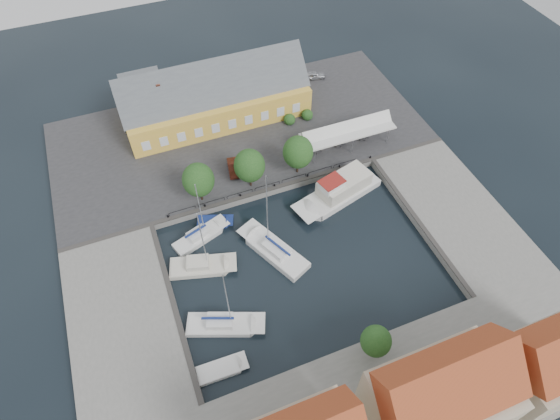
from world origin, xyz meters
name	(u,v)px	position (x,y,z in m)	size (l,w,h in m)	color
ground	(297,252)	(0.00, 0.00, 0.00)	(140.00, 140.00, 0.00)	black
north_quay	(240,135)	(0.00, 23.00, 0.50)	(56.00, 26.00, 1.00)	#2D2D30
west_quay	(125,323)	(-22.00, -2.00, 0.50)	(12.00, 24.00, 1.00)	slate
east_quay	(454,211)	(22.00, -2.00, 0.50)	(12.00, 24.00, 1.00)	slate
south_bank	(379,412)	(0.00, -21.00, 0.50)	(56.00, 14.00, 1.00)	slate
quay_edge_fittings	(284,219)	(0.02, 4.75, 1.06)	(56.00, 24.72, 0.40)	#383533
warehouse	(211,98)	(-2.60, 28.36, 4.43)	(28.56, 14.00, 9.55)	yellow
tent_canopy	(348,131)	(14.00, 14.50, 3.68)	(14.00, 4.00, 2.83)	silver
quay_trees	(249,166)	(-2.00, 12.00, 4.88)	(18.20, 4.20, 6.30)	black
car_silver	(314,75)	(16.34, 31.44, 1.66)	(1.55, 3.85, 1.31)	#AAACB2
car_red	(233,168)	(-3.43, 15.55, 1.63)	(1.33, 3.81, 1.26)	#4F1D12
center_sailboat	(274,251)	(-2.77, 0.94, 0.36)	(7.06, 10.55, 13.99)	silver
trawler	(340,191)	(9.05, 6.47, 1.02)	(13.76, 7.28, 5.00)	silver
west_boat_a	(200,237)	(-10.88, 6.53, 0.27)	(7.97, 4.59, 10.42)	silver
west_boat_b	(202,267)	(-11.93, 2.11, 0.26)	(8.61, 4.93, 11.28)	beige
west_boat_d	(224,325)	(-11.66, -6.27, 0.27)	(9.17, 5.71, 11.86)	silver
launch_sw	(222,369)	(-13.39, -10.97, 0.09)	(5.58, 2.24, 0.98)	silver
launch_nw	(215,222)	(-8.45, 8.31, 0.09)	(5.12, 3.42, 0.88)	navy
townhouses	(421,410)	(1.93, -23.24, 5.82)	(36.30, 8.50, 12.00)	#B8A88E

